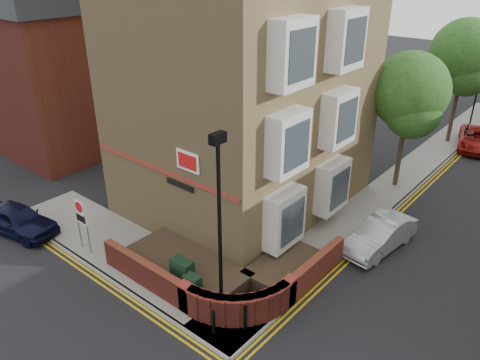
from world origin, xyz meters
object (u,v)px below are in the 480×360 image
object	(u,v)px
utility_cabinet_large	(183,275)
silver_car_near	(380,235)
navy_hatchback	(17,219)
lamppost	(220,230)
zone_sign	(81,217)

from	to	relation	value
utility_cabinet_large	silver_car_near	distance (m)	8.06
utility_cabinet_large	navy_hatchback	bearing A→B (deg)	-167.59
utility_cabinet_large	silver_car_near	xyz separation A→B (m)	(4.09, 6.95, -0.11)
lamppost	utility_cabinet_large	distance (m)	3.24
lamppost	navy_hatchback	distance (m)	10.57
lamppost	silver_car_near	world-z (taller)	lamppost
zone_sign	utility_cabinet_large	bearing A→B (deg)	9.69
utility_cabinet_large	navy_hatchback	world-z (taller)	utility_cabinet_large
lamppost	navy_hatchback	bearing A→B (deg)	-170.43
lamppost	zone_sign	world-z (taller)	lamppost
utility_cabinet_large	zone_sign	size ratio (longest dim) A/B	0.55
zone_sign	silver_car_near	bearing A→B (deg)	41.40
zone_sign	navy_hatchback	bearing A→B (deg)	-164.00
utility_cabinet_large	navy_hatchback	size ratio (longest dim) A/B	0.32
navy_hatchback	lamppost	bearing A→B (deg)	-93.22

